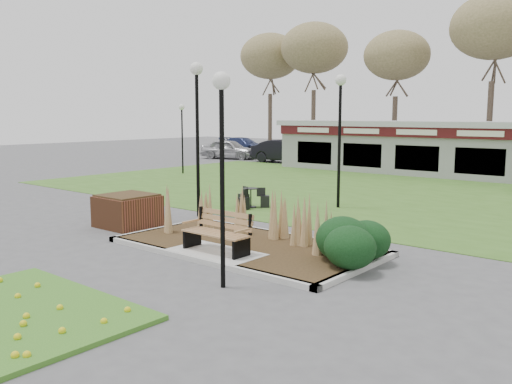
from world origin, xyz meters
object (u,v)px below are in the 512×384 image
Objects in this scene: lamp_post_far_left at (182,123)px; bistro_set_a at (251,201)px; food_pavilion at (489,150)px; lamp_post_mid_right at (340,111)px; park_bench at (219,231)px; car_blue at (244,145)px; brick_planter at (128,210)px; lamp_post_mid_left at (197,105)px; lamp_post_near_left at (222,132)px; car_silver at (229,149)px; car_black at (285,151)px.

bistro_set_a is (10.12, -6.06, -2.54)m from lamp_post_far_left.
food_pavilion is 12.49m from lamp_post_mid_right.
park_bench is 0.07× the size of food_pavilion.
brick_planter is at bearing -148.27° from car_blue.
car_blue is (-22.62, 7.04, -0.83)m from food_pavilion.
brick_planter is 14.53m from lamp_post_far_left.
park_bench is at bearing -38.88° from lamp_post_mid_left.
lamp_post_mid_right is 1.21× the size of lamp_post_far_left.
bistro_set_a is (-2.36, -1.95, -3.11)m from lamp_post_mid_right.
lamp_post_near_left is 37.37m from car_blue.
park_bench is 1.36× the size of bistro_set_a.
park_bench is at bearing -143.08° from car_blue.
lamp_post_near_left is 9.52m from lamp_post_mid_right.
car_blue is at bearing 162.72° from food_pavilion.
lamp_post_near_left is at bearing -154.50° from car_silver.
car_black is (-9.67, 17.57, -2.77)m from lamp_post_mid_left.
bistro_set_a is (0.69, 4.74, -0.23)m from brick_planter.
car_blue is at bearing 128.39° from lamp_post_mid_left.
bistro_set_a is at bearing -30.94° from lamp_post_far_left.
lamp_post_mid_left is 1.14× the size of car_silver.
lamp_post_mid_right is 28.86m from car_blue.
park_bench is 3.26m from lamp_post_near_left.
bistro_set_a is 18.20m from car_black.
lamp_post_mid_left is 3.89× the size of bistro_set_a.
brick_planter is at bearing -103.06° from food_pavilion.
lamp_post_far_left is at bearing -153.23° from car_blue.
brick_planter is 0.37× the size of lamp_post_near_left.
food_pavilion is 18.84m from car_silver.
bistro_set_a is at bearing -104.62° from food_pavilion.
lamp_post_far_left is (-13.83, 11.56, 2.20)m from park_bench.
lamp_post_mid_right reaches higher than park_bench.
car_silver is at bearing -150.79° from car_blue.
lamp_post_near_left is at bearing -53.00° from bistro_set_a.
lamp_post_mid_right is at bearing 108.21° from lamp_post_near_left.
food_pavilion is at bearing -100.51° from car_black.
brick_planter is at bearing -100.48° from lamp_post_mid_left.
food_pavilion reaches higher than car_black.
car_silver is at bearing 134.69° from bistro_set_a.
car_blue is (-22.62, 26.75, 0.06)m from park_bench.
lamp_post_mid_left reaches higher than lamp_post_near_left.
car_black is (-13.62, 1.04, -0.70)m from food_pavilion.
park_bench is 8.06m from lamp_post_mid_right.
lamp_post_mid_right reaches higher than car_silver.
food_pavilion is 23.71m from car_blue.
park_bench is 0.36× the size of car_black.
car_silver is 0.90× the size of car_black.
food_pavilion is 5.77× the size of car_silver.
car_silver is at bearing 130.21° from lamp_post_mid_left.
car_blue is at bearing 125.03° from brick_planter.
food_pavilion reaches higher than park_bench.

